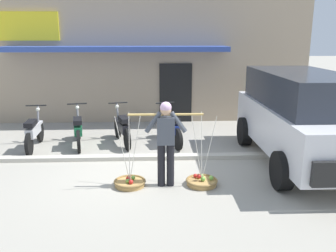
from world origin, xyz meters
The scene contains 11 objects.
ground_plane centered at (0.00, 0.00, 0.00)m, with size 90.00×90.00×0.00m, color #9E998C.
sidewalk_curb centered at (0.00, 0.70, 0.05)m, with size 20.00×0.24×0.10m, color #BAB4A5.
fruit_vendor centered at (0.58, -0.87, 0.98)m, with size 1.44×0.22×1.70m.
fruit_basket_left_side centered at (-0.14, -0.86, 0.07)m, with size 0.64×0.64×1.45m.
fruit_basket_right_side centered at (1.30, -0.87, 0.08)m, with size 0.64×0.64×1.45m.
motorcycle_nearest_shop centered at (-2.78, 1.67, 0.45)m, with size 0.54×1.82×1.09m.
motorcycle_second_in_row centered at (-1.67, 1.89, 0.45)m, with size 0.57×1.80×1.09m.
motorcycle_third_in_row centered at (-0.50, 1.99, 0.45)m, with size 0.69×1.77×1.09m.
motorcycle_end_of_row centered at (0.82, 1.93, 0.45)m, with size 0.67×1.77×1.09m.
parked_truck centered at (3.77, 0.35, 1.13)m, with size 2.19×4.82×2.10m.
storefront_building centered at (-0.82, 7.07, 2.10)m, with size 13.00×6.00×4.20m.
Camera 1 is at (0.32, -7.47, 2.90)m, focal length 38.08 mm.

